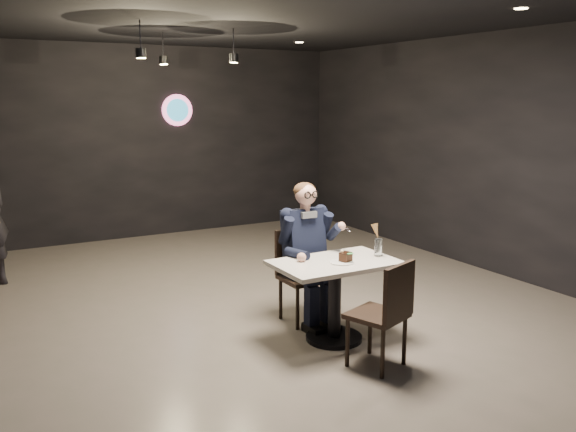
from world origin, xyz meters
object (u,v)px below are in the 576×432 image
seated_man (304,251)px  sundae_glass (378,247)px  chair_far (304,277)px  main_table (334,301)px  chair_near (377,313)px

seated_man → sundae_glass: size_ratio=8.94×
chair_far → main_table: bearing=-90.0°
chair_near → sundae_glass: bearing=32.3°
main_table → seated_man: 0.65m
chair_far → sundae_glass: 0.83m
chair_near → sundae_glass: size_ratio=5.71×
seated_man → main_table: bearing=-90.0°
chair_far → seated_man: 0.26m
chair_far → chair_near: same height
main_table → chair_far: size_ratio=1.20×
main_table → seated_man: size_ratio=0.76×
main_table → sundae_glass: (0.46, -0.04, 0.46)m
seated_man → chair_far: bearing=-90.0°
chair_near → sundae_glass: (0.46, 0.59, 0.37)m
chair_far → chair_near: (0.00, -1.18, 0.00)m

